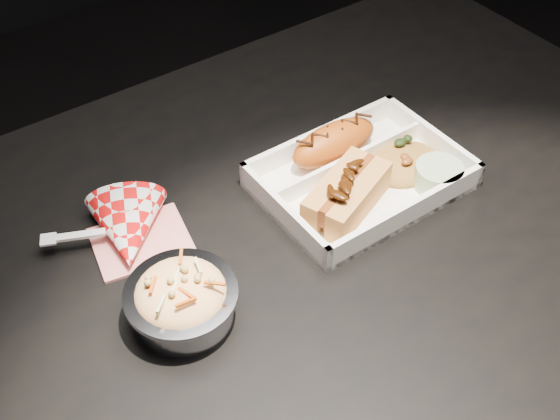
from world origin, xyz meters
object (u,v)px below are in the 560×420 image
at_px(hotdog, 347,192).
at_px(foil_coleslaw_cup, 182,298).
at_px(food_tray, 360,179).
at_px(fried_pastry, 334,143).
at_px(dining_table, 294,292).
at_px(napkin_fork, 128,231).

bearing_deg(hotdog, foil_coleslaw_cup, 164.02).
height_order(food_tray, hotdog, hotdog).
height_order(food_tray, fried_pastry, fried_pastry).
height_order(fried_pastry, hotdog, hotdog).
xyz_separation_m(hotdog, foil_coleslaw_cup, (-0.24, -0.02, -0.00)).
relative_size(food_tray, fried_pastry, 1.95).
xyz_separation_m(dining_table, napkin_fork, (-0.16, 0.12, 0.11)).
height_order(fried_pastry, foil_coleslaw_cup, foil_coleslaw_cup).
bearing_deg(food_tray, hotdog, -149.23).
relative_size(hotdog, napkin_fork, 0.82).
bearing_deg(napkin_fork, food_tray, 8.16).
xyz_separation_m(dining_table, fried_pastry, (0.13, 0.09, 0.12)).
bearing_deg(fried_pastry, food_tray, -90.00).
distance_m(dining_table, fried_pastry, 0.20).
height_order(hotdog, foil_coleslaw_cup, foil_coleslaw_cup).
xyz_separation_m(dining_table, hotdog, (0.08, 0.01, 0.12)).
height_order(hotdog, napkin_fork, napkin_fork).
bearing_deg(hotdog, fried_pastry, 39.62).
bearing_deg(fried_pastry, dining_table, -144.71).
bearing_deg(foil_coleslaw_cup, hotdog, 5.64).
relative_size(hotdog, foil_coleslaw_cup, 1.14).
bearing_deg(dining_table, food_tray, 15.31).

